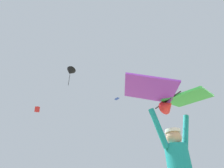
{
  "coord_description": "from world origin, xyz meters",
  "views": [
    {
      "loc": [
        -2.36,
        -2.25,
        0.69
      ],
      "look_at": [
        -0.15,
        1.64,
        3.58
      ],
      "focal_mm": 28.54,
      "sensor_mm": 36.0,
      "label": 1
    }
  ],
  "objects_px": {
    "distant_kite_black_low_right": "(70,72)",
    "distant_kite_blue_mid_right": "(117,99)",
    "held_stunt_kite": "(169,97)",
    "distant_kite_red_low_left": "(37,109)"
  },
  "relations": [
    {
      "from": "distant_kite_red_low_left",
      "to": "distant_kite_blue_mid_right",
      "type": "relative_size",
      "value": 1.25
    },
    {
      "from": "distant_kite_black_low_right",
      "to": "distant_kite_blue_mid_right",
      "type": "bearing_deg",
      "value": 22.71
    },
    {
      "from": "distant_kite_blue_mid_right",
      "to": "held_stunt_kite",
      "type": "bearing_deg",
      "value": -119.12
    },
    {
      "from": "distant_kite_black_low_right",
      "to": "distant_kite_blue_mid_right",
      "type": "distance_m",
      "value": 9.92
    },
    {
      "from": "held_stunt_kite",
      "to": "distant_kite_blue_mid_right",
      "type": "height_order",
      "value": "distant_kite_blue_mid_right"
    },
    {
      "from": "distant_kite_black_low_right",
      "to": "distant_kite_red_low_left",
      "type": "distance_m",
      "value": 14.61
    },
    {
      "from": "held_stunt_kite",
      "to": "distant_kite_blue_mid_right",
      "type": "relative_size",
      "value": 1.99
    },
    {
      "from": "held_stunt_kite",
      "to": "distant_kite_red_low_left",
      "type": "distance_m",
      "value": 33.3
    },
    {
      "from": "distant_kite_black_low_right",
      "to": "distant_kite_red_low_left",
      "type": "xyz_separation_m",
      "value": [
        -1.48,
        14.53,
        0.3
      ]
    },
    {
      "from": "held_stunt_kite",
      "to": "distant_kite_black_low_right",
      "type": "relative_size",
      "value": 0.67
    }
  ]
}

